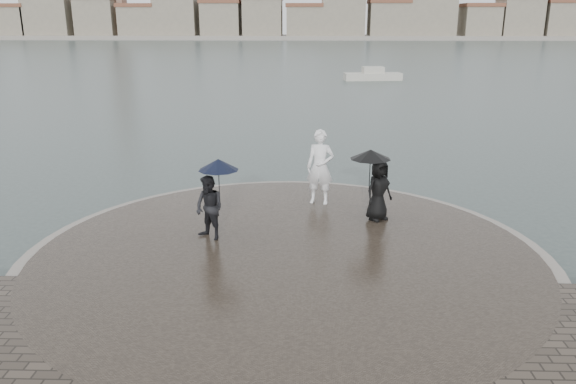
{
  "coord_description": "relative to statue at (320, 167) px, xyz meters",
  "views": [
    {
      "loc": [
        0.41,
        -8.83,
        5.65
      ],
      "look_at": [
        0.0,
        4.8,
        1.45
      ],
      "focal_mm": 35.0,
      "sensor_mm": 36.0,
      "label": 1
    }
  ],
  "objects": [
    {
      "name": "far_skyline",
      "position": [
        -7.17,
        153.45,
        4.14
      ],
      "size": [
        260.0,
        20.0,
        37.0
      ],
      "color": "gray",
      "rests_on": "ground"
    },
    {
      "name": "visitor_left",
      "position": [
        -2.75,
        -2.94,
        -0.02
      ],
      "size": [
        1.25,
        1.08,
        2.04
      ],
      "color": "black",
      "rests_on": "quay_tip"
    },
    {
      "name": "visitor_right",
      "position": [
        1.49,
        -1.38,
        0.02
      ],
      "size": [
        1.29,
        1.11,
        1.95
      ],
      "color": "black",
      "rests_on": "quay_tip"
    },
    {
      "name": "kerb_ring",
      "position": [
        -0.88,
        -3.76,
        -1.31
      ],
      "size": [
        12.5,
        12.5,
        0.32
      ],
      "primitive_type": "cylinder",
      "color": "gray",
      "rests_on": "ground"
    },
    {
      "name": "quay_tip",
      "position": [
        -0.88,
        -3.76,
        -1.29
      ],
      "size": [
        11.9,
        11.9,
        0.36
      ],
      "primitive_type": "cylinder",
      "color": "#2D261E",
      "rests_on": "ground"
    },
    {
      "name": "boats",
      "position": [
        15.55,
        35.16,
        -1.1
      ],
      "size": [
        24.59,
        10.38,
        1.5
      ],
      "color": "#B9B5A7",
      "rests_on": "ground"
    },
    {
      "name": "statue",
      "position": [
        0.0,
        0.0,
        0.0
      ],
      "size": [
        0.91,
        0.7,
        2.23
      ],
      "primitive_type": "imported",
      "rotation": [
        0.0,
        0.0,
        -0.22
      ],
      "color": "white",
      "rests_on": "quay_tip"
    },
    {
      "name": "ground",
      "position": [
        -0.88,
        -7.26,
        -1.47
      ],
      "size": [
        400.0,
        400.0,
        0.0
      ],
      "primitive_type": "plane",
      "color": "#2B3835",
      "rests_on": "ground"
    }
  ]
}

